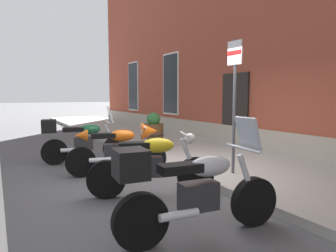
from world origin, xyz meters
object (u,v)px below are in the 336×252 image
motorcycle_green_touring (80,140)px  barrel_planter (153,131)px  parking_sign (234,88)px  motorcycle_yellow_naked (153,166)px  motorcycle_silver_touring (193,190)px  motorcycle_orange_sport (122,147)px

motorcycle_green_touring → barrel_planter: (-0.72, 2.34, -0.01)m
parking_sign → motorcycle_yellow_naked: bearing=-88.1°
motorcycle_silver_touring → motorcycle_yellow_naked: bearing=169.7°
motorcycle_green_touring → motorcycle_silver_touring: bearing=1.8°
parking_sign → barrel_planter: bearing=177.3°
motorcycle_silver_touring → barrel_planter: 5.70m
motorcycle_silver_touring → barrel_planter: (-5.26, 2.20, -0.01)m
motorcycle_yellow_naked → parking_sign: (-0.06, 1.75, 1.27)m
motorcycle_yellow_naked → barrel_planter: 4.19m
motorcycle_green_touring → motorcycle_yellow_naked: motorcycle_green_touring is taller
parking_sign → motorcycle_green_touring: bearing=-143.7°
motorcycle_green_touring → motorcycle_silver_touring: size_ratio=0.96×
motorcycle_silver_touring → parking_sign: bearing=128.2°
motorcycle_green_touring → barrel_planter: motorcycle_green_touring is taller
motorcycle_yellow_naked → barrel_planter: barrel_planter is taller
barrel_planter → motorcycle_yellow_naked: bearing=-27.2°
barrel_planter → motorcycle_silver_touring: bearing=-22.7°
motorcycle_orange_sport → barrel_planter: size_ratio=2.07×
motorcycle_orange_sport → motorcycle_silver_touring: (3.07, -0.34, -0.00)m
motorcycle_green_touring → barrel_planter: size_ratio=2.05×
motorcycle_green_touring → motorcycle_silver_touring: (4.54, 0.14, 0.00)m
motorcycle_orange_sport → parking_sign: parking_sign is taller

